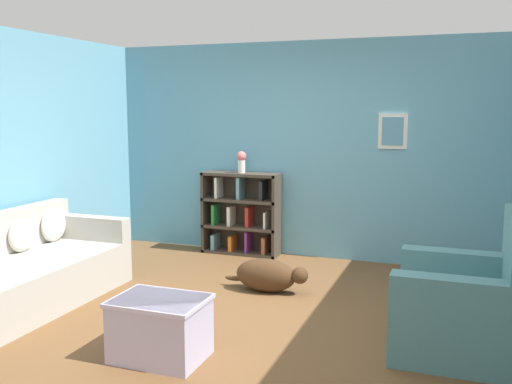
% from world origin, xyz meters
% --- Properties ---
extents(ground_plane, '(14.00, 14.00, 0.00)m').
position_xyz_m(ground_plane, '(0.00, 0.00, 0.00)').
color(ground_plane, brown).
extents(wall_back, '(5.60, 0.13, 2.60)m').
position_xyz_m(wall_back, '(0.00, 2.25, 1.30)').
color(wall_back, '#609EB7').
rests_on(wall_back, ground_plane).
extents(wall_left, '(0.13, 5.00, 2.60)m').
position_xyz_m(wall_left, '(-2.55, -0.00, 1.30)').
color(wall_left, '#609EB7').
rests_on(wall_left, ground_plane).
extents(couch, '(0.94, 1.98, 0.83)m').
position_xyz_m(couch, '(-2.02, -0.38, 0.31)').
color(couch, '#ADA89E').
rests_on(couch, ground_plane).
extents(bookshelf, '(0.97, 0.28, 1.02)m').
position_xyz_m(bookshelf, '(-0.80, 2.06, 0.50)').
color(bookshelf, '#42382D').
rests_on(bookshelf, ground_plane).
extents(recliner_chair, '(0.94, 0.96, 1.07)m').
position_xyz_m(recliner_chair, '(1.87, -0.09, 0.37)').
color(recliner_chair, slate).
rests_on(recliner_chair, ground_plane).
extents(coffee_table, '(0.66, 0.49, 0.45)m').
position_xyz_m(coffee_table, '(-0.24, -0.98, 0.24)').
color(coffee_table, '#BCB2D1').
rests_on(coffee_table, ground_plane).
extents(dog, '(0.89, 0.30, 0.33)m').
position_xyz_m(dog, '(0.00, 0.74, 0.17)').
color(dog, '#472D19').
rests_on(dog, ground_plane).
extents(vase, '(0.12, 0.12, 0.27)m').
position_xyz_m(vase, '(-0.79, 2.04, 1.17)').
color(vase, silver).
rests_on(vase, bookshelf).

